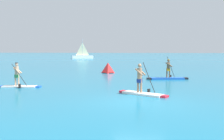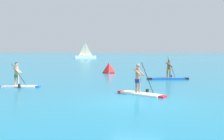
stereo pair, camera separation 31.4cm
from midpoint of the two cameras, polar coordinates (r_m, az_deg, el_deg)
The scene contains 6 objects.
ground at distance 12.19m, azimuth 5.20°, elevation -7.18°, with size 440.00×440.00×0.00m, color #196B8C.
paddleboarder_near_left at distance 17.99m, azimuth -20.84°, elevation -2.39°, with size 2.86×0.98×1.70m.
paddleboarder_mid_center at distance 14.08m, azimuth 6.17°, elevation -4.08°, with size 2.82×1.74×1.82m.
paddleboarder_far_right at distance 21.89m, azimuth 12.11°, elevation -1.32°, with size 3.52×1.36×1.93m.
race_marker_buoy at distance 27.34m, azimuth -1.26°, elevation 0.36°, with size 1.29×1.29×1.12m.
sailboat_left_horizon at distance 75.46m, azimuth -6.81°, elevation 3.09°, with size 6.43×4.25×5.83m.
Camera 1 is at (0.88, -11.92, 2.47)m, focal length 40.36 mm.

